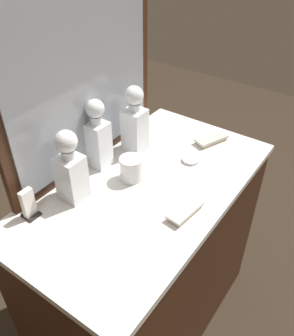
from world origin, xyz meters
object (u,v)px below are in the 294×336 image
crystal_tumbler_front (131,170)px  silver_brush_far_left (185,211)px  crystal_decanter_far_right (71,172)px  porcelain_dish (191,160)px  silver_brush_rear (211,139)px  crystal_decanter_center (135,125)px  napkin_holder (29,205)px  crystal_decanter_front (98,140)px

crystal_tumbler_front → silver_brush_far_left: 0.27m
crystal_decanter_far_right → porcelain_dish: size_ratio=3.88×
crystal_tumbler_front → silver_brush_rear: crystal_tumbler_front is taller
silver_brush_rear → silver_brush_far_left: 0.47m
crystal_decanter_center → porcelain_dish: 0.26m
crystal_decanter_center → napkin_holder: size_ratio=2.58×
crystal_tumbler_front → silver_brush_rear: (0.40, -0.13, -0.03)m
porcelain_dish → crystal_decanter_front: bearing=128.7°
crystal_decanter_far_right → napkin_holder: bearing=162.1°
crystal_decanter_front → silver_brush_far_left: crystal_decanter_front is taller
silver_brush_far_left → napkin_holder: (-0.30, 0.41, 0.03)m
crystal_decanter_far_right → porcelain_dish: crystal_decanter_far_right is taller
crystal_decanter_far_right → napkin_holder: crystal_decanter_far_right is taller
crystal_decanter_front → silver_brush_far_left: bearing=-96.5°
crystal_decanter_front → silver_brush_rear: bearing=-35.4°
crystal_tumbler_front → crystal_decanter_front: bearing=89.9°
silver_brush_far_left → porcelain_dish: (0.28, 0.13, -0.01)m
silver_brush_far_left → napkin_holder: napkin_holder is taller
napkin_holder → silver_brush_far_left: bearing=-53.9°
crystal_decanter_front → silver_brush_far_left: size_ratio=1.95×
crystal_decanter_front → crystal_decanter_center: bearing=-16.5°
crystal_tumbler_front → porcelain_dish: bearing=-29.2°
crystal_decanter_front → silver_brush_rear: crystal_decanter_front is taller
crystal_decanter_center → silver_brush_far_left: crystal_decanter_center is taller
crystal_decanter_center → crystal_tumbler_front: size_ratio=3.10×
crystal_decanter_center → crystal_decanter_front: bearing=163.5°
crystal_decanter_far_right → porcelain_dish: bearing=-28.5°
crystal_decanter_front → napkin_holder: size_ratio=2.56×
crystal_decanter_far_right → crystal_tumbler_front: crystal_decanter_far_right is taller
crystal_decanter_front → silver_brush_rear: size_ratio=1.78×
crystal_tumbler_front → porcelain_dish: (0.23, -0.13, -0.04)m
crystal_decanter_far_right → silver_brush_far_left: size_ratio=1.88×
silver_brush_far_left → porcelain_dish: silver_brush_far_left is taller
porcelain_dish → napkin_holder: bearing=154.1°
crystal_decanter_far_right → crystal_tumbler_front: (0.20, -0.10, -0.07)m
crystal_decanter_center → silver_brush_rear: bearing=-45.3°
silver_brush_rear → napkin_holder: size_ratio=1.44×
crystal_decanter_front → porcelain_dish: 0.38m
crystal_decanter_far_right → crystal_tumbler_front: size_ratio=2.95×
crystal_decanter_front → napkin_holder: crystal_decanter_front is taller
crystal_tumbler_front → napkin_holder: bearing=156.4°
crystal_decanter_front → porcelain_dish: (0.23, -0.28, -0.11)m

